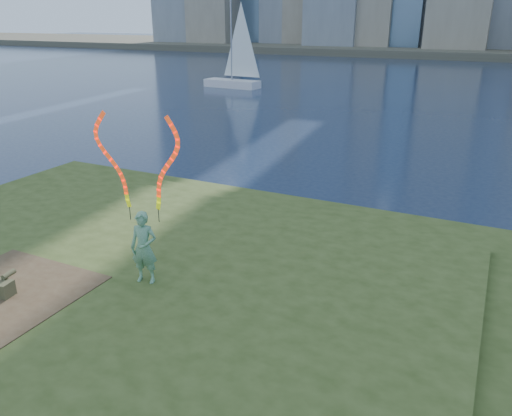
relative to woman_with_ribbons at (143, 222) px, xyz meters
The scene contains 7 objects.
ground 2.65m from the woman_with_ribbons, 97.84° to the left, with size 320.00×320.00×0.00m, color #1B2944.
grassy_knoll 2.06m from the woman_with_ribbons, 103.35° to the right, with size 20.00×18.00×0.80m.
dirt_patch 3.28m from the woman_with_ribbons, 143.94° to the right, with size 3.20×3.00×0.02m, color #47331E.
far_shore 96.47m from the woman_with_ribbons, 90.12° to the left, with size 320.00×40.00×1.20m, color #504B3B.
woman_with_ribbons is the anchor object (origin of this frame).
canvas_bag 3.22m from the woman_with_ribbons, 141.29° to the right, with size 0.52×0.59×0.46m.
sailboat 38.37m from the woman_with_ribbons, 115.47° to the left, with size 5.78×2.13×8.70m.
Camera 1 is at (6.66, -9.17, 6.28)m, focal length 35.00 mm.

